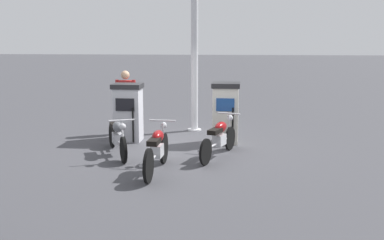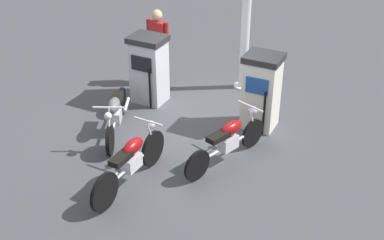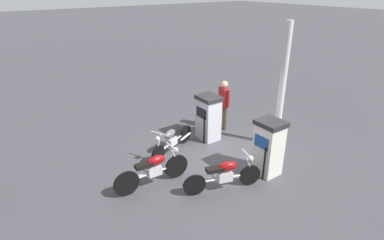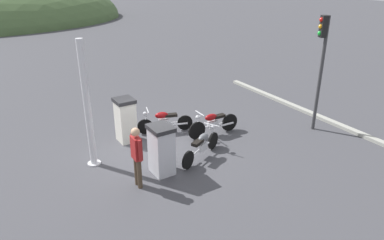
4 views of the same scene
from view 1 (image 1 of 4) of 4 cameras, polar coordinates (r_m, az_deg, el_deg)
ground_plane at (r=11.46m, az=-2.28°, el=-3.27°), size 120.00×120.00×0.00m
fuel_pump_near at (r=12.08m, az=-7.86°, el=0.99°), size 0.67×0.75×1.49m
fuel_pump_far at (r=11.75m, az=4.15°, el=0.92°), size 0.67×0.71×1.54m
motorcycle_near_pump at (r=10.71m, az=-9.14°, el=-1.92°), size 1.94×0.99×0.92m
motorcycle_far_pump at (r=10.41m, az=3.36°, el=-2.05°), size 1.94×0.89×0.92m
motorcycle_extra at (r=9.25m, az=-4.33°, el=-3.53°), size 2.05×0.56×0.96m
attendant_person at (r=12.95m, az=-8.14°, el=2.77°), size 0.25×0.57×1.76m
canopy_support_pole at (r=13.18m, az=0.31°, el=6.56°), size 0.40×0.40×3.82m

